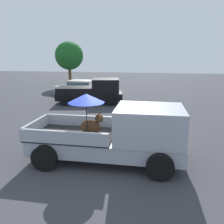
{
  "coord_description": "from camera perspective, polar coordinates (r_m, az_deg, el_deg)",
  "views": [
    {
      "loc": [
        1.46,
        -6.94,
        3.47
      ],
      "look_at": [
        -0.23,
        2.34,
        1.1
      ],
      "focal_mm": 36.26,
      "sensor_mm": 36.0,
      "label": 1
    }
  ],
  "objects": [
    {
      "name": "ground_plane",
      "position": [
        7.9,
        -1.44,
        -11.97
      ],
      "size": [
        80.0,
        80.0,
        0.0
      ],
      "primitive_type": "plane",
      "color": "#38383D"
    },
    {
      "name": "pickup_truck_main",
      "position": [
        7.45,
        2.06,
        -5.57
      ],
      "size": [
        5.07,
        2.28,
        2.3
      ],
      "rotation": [
        0.0,
        0.0,
        0.01
      ],
      "color": "black",
      "rests_on": "ground"
    },
    {
      "name": "pickup_truck_red",
      "position": [
        16.86,
        -4.97,
        5.2
      ],
      "size": [
        5.05,
        2.87,
        1.8
      ],
      "rotation": [
        0.0,
        0.0,
        0.19
      ],
      "color": "black",
      "rests_on": "ground"
    },
    {
      "name": "parked_sedan_near",
      "position": [
        20.42,
        -7.87,
        6.31
      ],
      "size": [
        4.45,
        2.29,
        1.33
      ],
      "rotation": [
        0.0,
        0.0,
        3.05
      ],
      "color": "black",
      "rests_on": "ground"
    },
    {
      "name": "tree_by_lot",
      "position": [
        26.33,
        -10.77,
        13.75
      ],
      "size": [
        3.11,
        3.11,
        4.99
      ],
      "color": "brown",
      "rests_on": "ground"
    }
  ]
}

